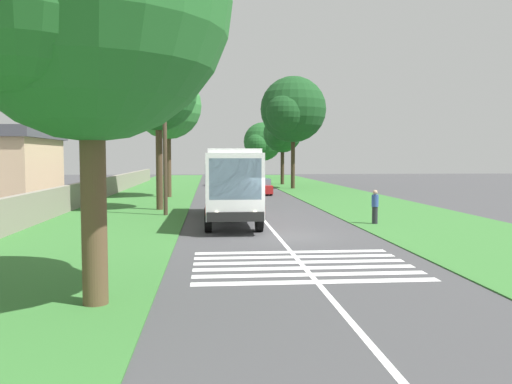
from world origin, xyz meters
The scene contains 18 objects.
ground centered at (0.00, 0.00, 0.00)m, with size 160.00×160.00×0.00m, color #424244.
grass_verge_left centered at (15.00, 8.20, 0.02)m, with size 120.00×8.00×0.04m, color #387533.
grass_verge_right centered at (15.00, -8.20, 0.02)m, with size 120.00×8.00×0.04m, color #387533.
centre_line centered at (15.00, 0.00, 0.00)m, with size 110.00×0.16×0.01m, color silver.
coach_bus centered at (5.64, 1.80, 2.15)m, with size 11.16×2.62×3.73m.
zebra_crossing centered at (-5.81, 0.00, 0.00)m, with size 4.95×6.80×0.01m.
trailing_car_0 centered at (25.16, -1.69, 0.67)m, with size 4.30×1.78×1.43m.
trailing_car_1 centered at (31.33, -1.84, 0.67)m, with size 4.30×1.78×1.43m.
trailing_car_2 centered at (40.45, 1.98, 0.67)m, with size 4.30×1.78×1.43m.
roadside_tree_left_0 centered at (22.43, 6.40, 7.43)m, with size 6.48×5.51×10.30m.
roadside_tree_left_1 centered at (-9.70, 5.60, 6.67)m, with size 7.36×6.28×9.94m.
roadside_tree_left_2 centered at (11.71, 6.20, 7.29)m, with size 5.72×4.85×9.82m.
roadside_tree_right_0 centered at (41.96, -5.85, 6.08)m, with size 5.36×4.65×8.50m.
roadside_tree_right_1 centered at (33.46, -5.74, 8.15)m, with size 8.11×6.89×11.74m.
roadside_tree_right_2 centered at (60.54, -5.29, 5.59)m, with size 6.99×5.99×8.70m.
utility_pole centered at (8.58, 5.40, 4.26)m, with size 0.24×1.40×8.15m.
roadside_wall centered at (20.00, 11.60, 0.84)m, with size 70.00×0.40×1.59m, color gray.
pedestrian centered at (3.72, -5.35, 0.91)m, with size 0.34×0.34×1.69m.
Camera 1 is at (-21.95, 2.87, 3.38)m, focal length 37.14 mm.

